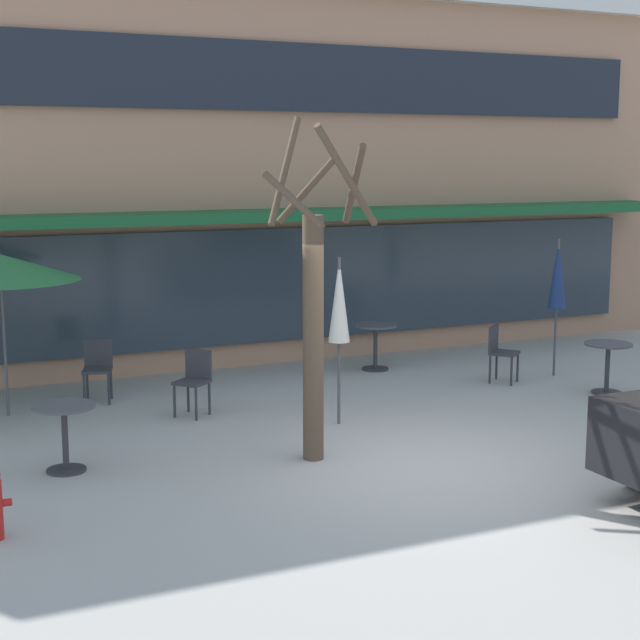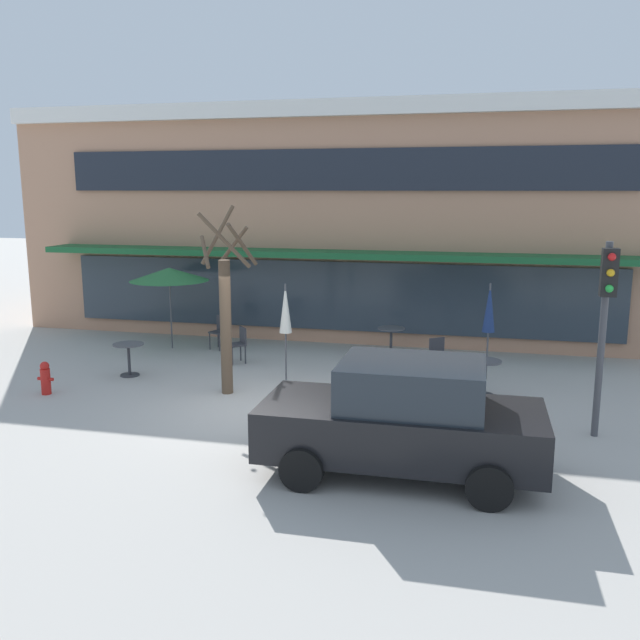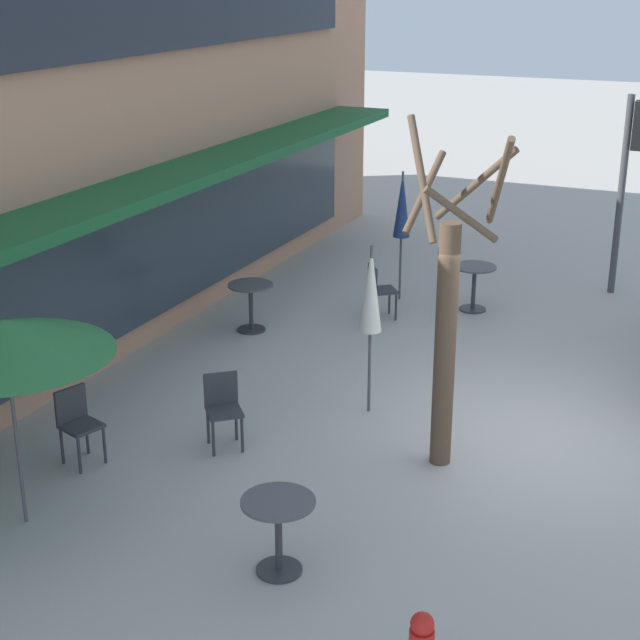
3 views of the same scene
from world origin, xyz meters
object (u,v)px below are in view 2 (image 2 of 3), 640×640
(cafe_table_streetside, at_px, (391,337))
(traffic_light_pole, at_px, (605,308))
(cafe_chair_1, at_px, (439,354))
(patio_umbrella_corner_open, at_px, (489,309))
(cafe_table_near_wall, at_px, (129,354))
(cafe_table_by_tree, at_px, (484,372))
(cafe_chair_2, at_px, (239,342))
(cafe_chair_0, at_px, (220,330))
(parked_sedan, at_px, (404,419))
(patio_umbrella_green_folded, at_px, (169,274))
(patio_umbrella_cream_folded, at_px, (285,309))
(street_tree, at_px, (226,312))
(fire_hydrant, at_px, (45,378))

(cafe_table_streetside, distance_m, traffic_light_pole, 6.77)
(cafe_chair_1, bearing_deg, patio_umbrella_corner_open, 0.53)
(cafe_table_near_wall, distance_m, cafe_chair_1, 7.15)
(cafe_table_by_tree, relative_size, cafe_chair_2, 0.85)
(cafe_table_streetside, bearing_deg, cafe_table_near_wall, -150.15)
(cafe_table_near_wall, distance_m, cafe_table_streetside, 6.51)
(cafe_chair_0, height_order, parked_sedan, parked_sedan)
(cafe_chair_1, bearing_deg, cafe_table_by_tree, -51.97)
(cafe_table_streetside, distance_m, parked_sedan, 7.37)
(patio_umbrella_green_folded, bearing_deg, cafe_chair_0, 12.29)
(parked_sedan, xyz_separation_m, traffic_light_pole, (3.08, 2.31, 1.42))
(patio_umbrella_cream_folded, relative_size, street_tree, 0.56)
(street_tree, distance_m, fire_hydrant, 4.07)
(traffic_light_pole, bearing_deg, cafe_chair_1, 131.07)
(cafe_table_streetside, xyz_separation_m, parked_sedan, (1.16, -7.27, 0.36))
(cafe_chair_0, height_order, fire_hydrant, cafe_chair_0)
(cafe_table_by_tree, distance_m, patio_umbrella_cream_folded, 4.49)
(cafe_table_near_wall, relative_size, fire_hydrant, 1.08)
(cafe_chair_2, xyz_separation_m, street_tree, (0.65, -2.48, 1.23))
(cafe_table_near_wall, relative_size, patio_umbrella_cream_folded, 0.35)
(patio_umbrella_corner_open, height_order, cafe_chair_1, patio_umbrella_corner_open)
(cafe_table_by_tree, xyz_separation_m, street_tree, (-5.27, -1.08, 1.24))
(cafe_chair_0, relative_size, cafe_chair_2, 1.00)
(cafe_table_streetside, distance_m, patio_umbrella_corner_open, 3.09)
(patio_umbrella_cream_folded, bearing_deg, fire_hydrant, -154.37)
(cafe_table_streetside, bearing_deg, patio_umbrella_corner_open, -33.78)
(cafe_chair_0, bearing_deg, patio_umbrella_cream_folded, -44.50)
(parked_sedan, distance_m, fire_hydrant, 8.14)
(cafe_chair_0, distance_m, fire_hydrant, 5.18)
(patio_umbrella_green_folded, height_order, patio_umbrella_corner_open, same)
(patio_umbrella_corner_open, bearing_deg, fire_hydrant, -159.61)
(patio_umbrella_green_folded, bearing_deg, patio_umbrella_cream_folded, -30.26)
(patio_umbrella_cream_folded, bearing_deg, cafe_table_by_tree, -2.19)
(street_tree, bearing_deg, patio_umbrella_green_folded, 130.15)
(cafe_chair_2, bearing_deg, fire_hydrant, -131.42)
(patio_umbrella_corner_open, height_order, street_tree, street_tree)
(traffic_light_pole, bearing_deg, street_tree, 172.28)
(patio_umbrella_corner_open, distance_m, traffic_light_pole, 3.89)
(cafe_chair_2, bearing_deg, cafe_table_by_tree, -13.32)
(cafe_table_near_wall, distance_m, patio_umbrella_corner_open, 8.28)
(street_tree, bearing_deg, fire_hydrant, -165.31)
(patio_umbrella_corner_open, relative_size, street_tree, 0.56)
(patio_umbrella_cream_folded, xyz_separation_m, street_tree, (-0.92, -1.25, 0.13))
(cafe_chair_0, bearing_deg, cafe_table_near_wall, -108.75)
(cafe_table_near_wall, height_order, patio_umbrella_green_folded, patio_umbrella_green_folded)
(parked_sedan, relative_size, street_tree, 1.07)
(patio_umbrella_green_folded, xyz_separation_m, patio_umbrella_corner_open, (8.30, -1.13, -0.39))
(patio_umbrella_green_folded, distance_m, fire_hydrant, 4.84)
(cafe_chair_1, bearing_deg, cafe_chair_2, 178.75)
(cafe_table_streetside, height_order, traffic_light_pole, traffic_light_pole)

